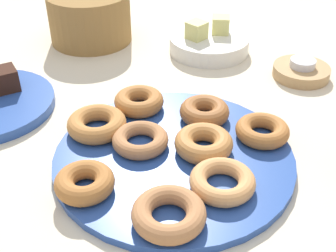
{
  "coord_description": "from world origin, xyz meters",
  "views": [
    {
      "loc": [
        -0.16,
        -0.49,
        0.42
      ],
      "look_at": [
        0.0,
        0.03,
        0.04
      ],
      "focal_mm": 47.42,
      "sensor_mm": 36.0,
      "label": 1
    }
  ],
  "objects_px": {
    "donut_4": "(204,143)",
    "melon_chunk_left": "(197,30)",
    "donut_2": "(204,111)",
    "donut_8": "(140,140)",
    "donut_plate": "(174,157)",
    "donut_3": "(139,101)",
    "melon_chunk_right": "(221,25)",
    "donut_0": "(222,181)",
    "donut_5": "(262,131)",
    "candle_holder": "(301,72)",
    "brownie_far": "(1,80)",
    "donut_7": "(97,124)",
    "tealight": "(303,63)",
    "basket": "(90,17)",
    "donut_1": "(85,182)",
    "fruit_bowl": "(209,44)",
    "donut_6": "(169,214)"
  },
  "relations": [
    {
      "from": "brownie_far",
      "to": "fruit_bowl",
      "type": "bearing_deg",
      "value": 10.07
    },
    {
      "from": "donut_0",
      "to": "donut_2",
      "type": "xyz_separation_m",
      "value": [
        0.04,
        0.16,
        0.0
      ]
    },
    {
      "from": "donut_1",
      "to": "donut_8",
      "type": "relative_size",
      "value": 0.94
    },
    {
      "from": "donut_1",
      "to": "melon_chunk_left",
      "type": "bearing_deg",
      "value": 52.09
    },
    {
      "from": "donut_0",
      "to": "donut_1",
      "type": "xyz_separation_m",
      "value": [
        -0.18,
        0.05,
        0.0
      ]
    },
    {
      "from": "melon_chunk_right",
      "to": "candle_holder",
      "type": "bearing_deg",
      "value": -59.64
    },
    {
      "from": "donut_0",
      "to": "melon_chunk_right",
      "type": "relative_size",
      "value": 2.46
    },
    {
      "from": "donut_0",
      "to": "tealight",
      "type": "height_order",
      "value": "same"
    },
    {
      "from": "donut_0",
      "to": "donut_4",
      "type": "relative_size",
      "value": 1.02
    },
    {
      "from": "donut_3",
      "to": "melon_chunk_right",
      "type": "xyz_separation_m",
      "value": [
        0.23,
        0.21,
        0.03
      ]
    },
    {
      "from": "donut_1",
      "to": "donut_7",
      "type": "relative_size",
      "value": 0.86
    },
    {
      "from": "donut_4",
      "to": "donut_0",
      "type": "bearing_deg",
      "value": -93.21
    },
    {
      "from": "donut_5",
      "to": "donut_8",
      "type": "xyz_separation_m",
      "value": [
        -0.19,
        0.03,
        -0.0
      ]
    },
    {
      "from": "donut_plate",
      "to": "donut_3",
      "type": "relative_size",
      "value": 4.23
    },
    {
      "from": "candle_holder",
      "to": "brownie_far",
      "type": "bearing_deg",
      "value": 171.36
    },
    {
      "from": "donut_2",
      "to": "donut_5",
      "type": "bearing_deg",
      "value": -47.55
    },
    {
      "from": "donut_4",
      "to": "donut_5",
      "type": "distance_m",
      "value": 0.1
    },
    {
      "from": "brownie_far",
      "to": "candle_holder",
      "type": "distance_m",
      "value": 0.56
    },
    {
      "from": "donut_4",
      "to": "basket",
      "type": "distance_m",
      "value": 0.49
    },
    {
      "from": "donut_0",
      "to": "tealight",
      "type": "distance_m",
      "value": 0.38
    },
    {
      "from": "donut_0",
      "to": "donut_7",
      "type": "bearing_deg",
      "value": 127.5
    },
    {
      "from": "donut_2",
      "to": "donut_8",
      "type": "bearing_deg",
      "value": -161.04
    },
    {
      "from": "brownie_far",
      "to": "tealight",
      "type": "distance_m",
      "value": 0.56
    },
    {
      "from": "donut_4",
      "to": "melon_chunk_left",
      "type": "height_order",
      "value": "melon_chunk_left"
    },
    {
      "from": "donut_4",
      "to": "fruit_bowl",
      "type": "distance_m",
      "value": 0.37
    },
    {
      "from": "donut_1",
      "to": "donut_plate",
      "type": "bearing_deg",
      "value": 16.17
    },
    {
      "from": "donut_0",
      "to": "donut_3",
      "type": "relative_size",
      "value": 1.05
    },
    {
      "from": "donut_0",
      "to": "melon_chunk_right",
      "type": "xyz_separation_m",
      "value": [
        0.18,
        0.44,
        0.03
      ]
    },
    {
      "from": "donut_6",
      "to": "donut_8",
      "type": "height_order",
      "value": "donut_6"
    },
    {
      "from": "melon_chunk_right",
      "to": "donut_4",
      "type": "bearing_deg",
      "value": -115.86
    },
    {
      "from": "tealight",
      "to": "donut_7",
      "type": "bearing_deg",
      "value": -168.49
    },
    {
      "from": "donut_7",
      "to": "melon_chunk_left",
      "type": "bearing_deg",
      "value": 43.95
    },
    {
      "from": "donut_3",
      "to": "donut_plate",
      "type": "bearing_deg",
      "value": -82.08
    },
    {
      "from": "donut_3",
      "to": "basket",
      "type": "height_order",
      "value": "basket"
    },
    {
      "from": "donut_3",
      "to": "candle_holder",
      "type": "distance_m",
      "value": 0.34
    },
    {
      "from": "donut_plate",
      "to": "donut_3",
      "type": "distance_m",
      "value": 0.14
    },
    {
      "from": "donut_4",
      "to": "candle_holder",
      "type": "height_order",
      "value": "donut_4"
    },
    {
      "from": "donut_4",
      "to": "donut_5",
      "type": "height_order",
      "value": "donut_4"
    },
    {
      "from": "donut_8",
      "to": "melon_chunk_left",
      "type": "height_order",
      "value": "melon_chunk_left"
    },
    {
      "from": "donut_6",
      "to": "melon_chunk_right",
      "type": "xyz_separation_m",
      "value": [
        0.26,
        0.47,
        0.03
      ]
    },
    {
      "from": "donut_2",
      "to": "donut_7",
      "type": "bearing_deg",
      "value": 174.42
    },
    {
      "from": "donut_0",
      "to": "donut_3",
      "type": "height_order",
      "value": "donut_3"
    },
    {
      "from": "donut_6",
      "to": "brownie_far",
      "type": "relative_size",
      "value": 1.67
    },
    {
      "from": "donut_2",
      "to": "melon_chunk_left",
      "type": "distance_m",
      "value": 0.28
    },
    {
      "from": "donut_2",
      "to": "donut_3",
      "type": "bearing_deg",
      "value": 146.35
    },
    {
      "from": "tealight",
      "to": "donut_8",
      "type": "bearing_deg",
      "value": -158.45
    },
    {
      "from": "donut_6",
      "to": "basket",
      "type": "height_order",
      "value": "basket"
    },
    {
      "from": "candle_holder",
      "to": "donut_0",
      "type": "bearing_deg",
      "value": -136.48
    },
    {
      "from": "donut_1",
      "to": "melon_chunk_left",
      "type": "xyz_separation_m",
      "value": [
        0.29,
        0.38,
        0.03
      ]
    },
    {
      "from": "donut_8",
      "to": "basket",
      "type": "bearing_deg",
      "value": 90.75
    }
  ]
}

